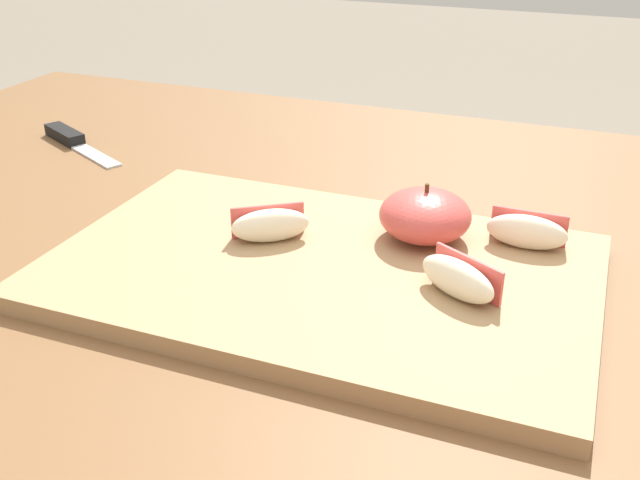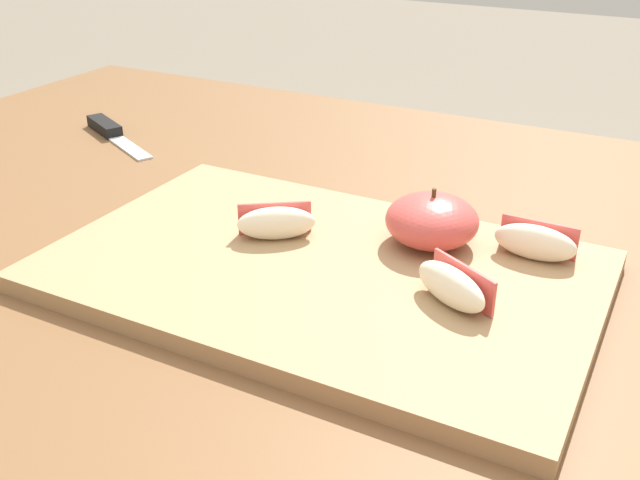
{
  "view_description": "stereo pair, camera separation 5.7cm",
  "coord_description": "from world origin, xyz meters",
  "px_view_note": "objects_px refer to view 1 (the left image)",
  "views": [
    {
      "loc": [
        0.11,
        -0.49,
        1.04
      ],
      "look_at": [
        -0.08,
        -0.02,
        0.79
      ],
      "focal_mm": 41.15,
      "sensor_mm": 36.0,
      "label": 1
    },
    {
      "loc": [
        0.16,
        -0.47,
        1.04
      ],
      "look_at": [
        -0.08,
        -0.02,
        0.79
      ],
      "focal_mm": 41.15,
      "sensor_mm": 36.0,
      "label": 2
    }
  ],
  "objects_px": {
    "apple_half_skin_up": "(425,215)",
    "apple_wedge_left": "(270,225)",
    "paring_knife": "(70,138)",
    "apple_wedge_near_knife": "(527,231)",
    "cutting_board": "(320,271)",
    "apple_wedge_right": "(458,278)"
  },
  "relations": [
    {
      "from": "apple_half_skin_up",
      "to": "apple_wedge_left",
      "type": "relative_size",
      "value": 1.17
    },
    {
      "from": "apple_wedge_left",
      "to": "paring_knife",
      "type": "height_order",
      "value": "apple_wedge_left"
    },
    {
      "from": "apple_half_skin_up",
      "to": "apple_wedge_near_knife",
      "type": "distance_m",
      "value": 0.08
    },
    {
      "from": "apple_wedge_left",
      "to": "apple_wedge_near_knife",
      "type": "distance_m",
      "value": 0.21
    },
    {
      "from": "apple_wedge_near_knife",
      "to": "paring_knife",
      "type": "xyz_separation_m",
      "value": [
        -0.55,
        0.11,
        -0.02
      ]
    },
    {
      "from": "apple_half_skin_up",
      "to": "apple_wedge_left",
      "type": "height_order",
      "value": "apple_half_skin_up"
    },
    {
      "from": "paring_knife",
      "to": "cutting_board",
      "type": "bearing_deg",
      "value": -26.14
    },
    {
      "from": "apple_wedge_near_knife",
      "to": "apple_wedge_right",
      "type": "xyz_separation_m",
      "value": [
        -0.04,
        -0.1,
        0.0
      ]
    },
    {
      "from": "apple_wedge_near_knife",
      "to": "apple_wedge_right",
      "type": "height_order",
      "value": "same"
    },
    {
      "from": "apple_wedge_near_knife",
      "to": "apple_wedge_right",
      "type": "bearing_deg",
      "value": -110.36
    },
    {
      "from": "apple_wedge_left",
      "to": "apple_wedge_near_knife",
      "type": "bearing_deg",
      "value": 18.47
    },
    {
      "from": "apple_wedge_left",
      "to": "apple_wedge_near_knife",
      "type": "xyz_separation_m",
      "value": [
        0.2,
        0.07,
        0.0
      ]
    },
    {
      "from": "apple_half_skin_up",
      "to": "apple_wedge_near_knife",
      "type": "height_order",
      "value": "apple_half_skin_up"
    },
    {
      "from": "apple_wedge_right",
      "to": "paring_knife",
      "type": "bearing_deg",
      "value": 158.02
    },
    {
      "from": "apple_wedge_left",
      "to": "paring_knife",
      "type": "xyz_separation_m",
      "value": [
        -0.35,
        0.18,
        -0.02
      ]
    },
    {
      "from": "apple_wedge_left",
      "to": "paring_knife",
      "type": "distance_m",
      "value": 0.39
    },
    {
      "from": "apple_wedge_left",
      "to": "cutting_board",
      "type": "bearing_deg",
      "value": -20.94
    },
    {
      "from": "apple_wedge_near_knife",
      "to": "paring_knife",
      "type": "bearing_deg",
      "value": 168.7
    },
    {
      "from": "apple_half_skin_up",
      "to": "paring_knife",
      "type": "xyz_separation_m",
      "value": [
        -0.47,
        0.12,
        -0.03
      ]
    },
    {
      "from": "apple_wedge_left",
      "to": "apple_wedge_right",
      "type": "bearing_deg",
      "value": -10.45
    },
    {
      "from": "apple_half_skin_up",
      "to": "apple_wedge_left",
      "type": "xyz_separation_m",
      "value": [
        -0.12,
        -0.05,
        -0.01
      ]
    },
    {
      "from": "apple_wedge_near_knife",
      "to": "apple_wedge_right",
      "type": "distance_m",
      "value": 0.1
    }
  ]
}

